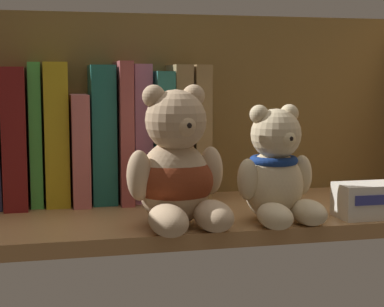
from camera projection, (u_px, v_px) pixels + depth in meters
shelf_board at (185, 218)px, 88.02cm from camera, size 78.76×26.30×2.00cm
shelf_back_panel at (166, 112)px, 99.61cm from camera, size 81.16×1.20×30.44cm
book_4 at (16, 136)px, 91.84cm from camera, size 3.31×13.66×20.05cm
book_5 at (36, 134)px, 92.46cm from camera, size 1.74×9.91×20.75cm
book_6 at (56, 133)px, 93.12cm from camera, size 3.40×10.93×20.77cm
book_7 at (79, 148)px, 94.16cm from camera, size 2.53×13.11×16.15cm
book_8 at (101, 133)px, 94.68cm from camera, size 3.56×10.67×20.41cm
book_9 at (122, 131)px, 95.37cm from camera, size 1.98×13.41×20.95cm
book_10 at (139, 132)px, 95.99cm from camera, size 2.60×9.98×20.56cm
book_11 at (158, 135)px, 96.74cm from camera, size 2.76×13.43×19.53cm
book_12 at (177, 132)px, 97.36cm from camera, size 2.61×11.51×20.50cm
book_13 at (195, 131)px, 98.02cm from camera, size 2.42×11.91×20.48cm
teddy_bear_larger at (176, 171)px, 78.11cm from camera, size 13.21×14.12×17.74cm
teddy_bear_smaller at (277, 172)px, 80.81cm from camera, size 11.37×11.78×15.16cm
small_product_box at (380, 200)px, 84.12cm from camera, size 11.82×5.44×4.57cm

